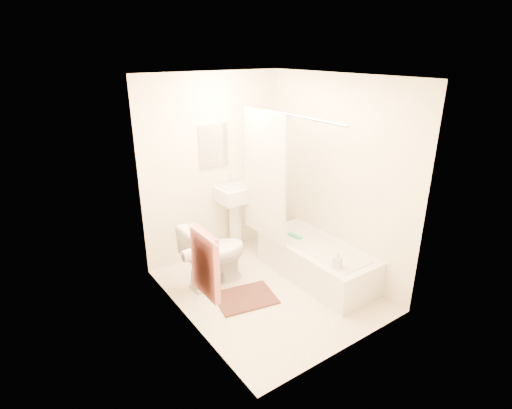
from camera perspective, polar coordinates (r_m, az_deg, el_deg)
floor at (r=4.79m, az=1.75°, el=-12.11°), size 2.40×2.40×0.00m
ceiling at (r=4.01m, az=2.16°, el=17.87°), size 2.40×2.40×0.00m
wall_back at (r=5.21m, az=-6.02°, el=5.17°), size 2.00×0.02×2.40m
wall_left at (r=3.78m, az=-10.32°, el=-1.48°), size 0.02×2.40×2.40m
wall_right at (r=4.89m, az=11.38°, el=3.76°), size 0.02×2.40×2.40m
mirror at (r=5.12m, az=-6.04°, el=8.35°), size 0.40×0.03×0.55m
curtain_rod at (r=4.31m, az=4.53°, el=12.72°), size 0.03×1.70×0.03m
shower_curtain at (r=4.79m, az=1.23°, el=4.09°), size 0.04×0.80×1.55m
towel_bar at (r=3.62m, az=-7.95°, el=-4.07°), size 0.02×0.60×0.02m
towel at (r=3.78m, az=-7.29°, el=-8.34°), size 0.06×0.45×0.66m
toilet_paper at (r=4.11m, az=-9.69°, el=-7.16°), size 0.11×0.12×0.12m
toilet at (r=4.78m, az=-5.90°, el=-6.99°), size 0.80×0.46×0.77m
sink at (r=5.44m, az=-2.86°, el=-1.63°), size 0.53×0.43×1.04m
bathtub at (r=5.00m, az=8.62°, el=-7.98°), size 0.67×1.53×0.43m
bath_mat at (r=4.64m, az=-1.50°, el=-13.17°), size 0.74×0.61×0.02m
soap_bottle at (r=4.42m, az=11.60°, el=-7.81°), size 0.11×0.11×0.19m
scrub_brush at (r=5.04m, az=5.61°, el=-4.53°), size 0.08×0.20×0.04m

